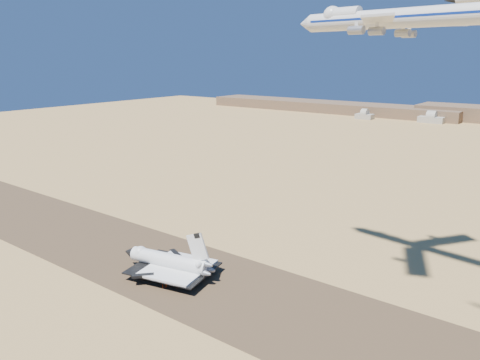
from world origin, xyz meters
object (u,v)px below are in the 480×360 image
Objects in this scene: shuttle at (168,262)px; crew_b at (166,285)px; carrier_747 at (390,19)px; crew_a at (177,286)px; crew_c at (163,286)px.

shuttle is 19.97× the size of crew_b.
crew_a is at bearing -133.38° from carrier_747.
crew_b is 1.18× the size of crew_c.
crew_c is at bearing 127.84° from crew_b.
crew_a is at bearing -93.94° from crew_b.
crew_b is at bearing -61.38° from shuttle.
carrier_747 is 114.79m from crew_b.
carrier_747 is 39.42× the size of crew_b.
shuttle reaches higher than crew_c.
carrier_747 reaches higher than crew_a.
crew_c is at bearing -67.95° from shuttle.
shuttle is 0.51× the size of carrier_747.
crew_b is (-56.27, -45.37, -89.18)m from carrier_747.
shuttle is 22.17× the size of crew_a.
crew_b is at bearing -49.79° from crew_c.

